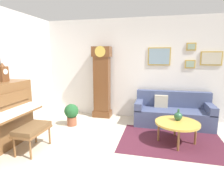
% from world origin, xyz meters
% --- Properties ---
extents(ground_plane, '(6.40, 6.00, 0.10)m').
position_xyz_m(ground_plane, '(0.00, 0.00, -0.05)').
color(ground_plane, beige).
extents(wall_back, '(5.30, 0.13, 2.80)m').
position_xyz_m(wall_back, '(0.02, 2.40, 1.40)').
color(wall_back, silver).
rests_on(wall_back, ground_plane).
extents(area_rug, '(2.10, 1.50, 0.01)m').
position_xyz_m(area_rug, '(1.06, 0.86, 0.00)').
color(area_rug, '#4C1E2D').
rests_on(area_rug, ground_plane).
extents(piano_bench, '(0.42, 0.70, 0.48)m').
position_xyz_m(piano_bench, '(-1.50, -0.13, 0.41)').
color(piano_bench, brown).
rests_on(piano_bench, ground_plane).
extents(grandfather_clock, '(0.52, 0.34, 2.03)m').
position_xyz_m(grandfather_clock, '(-0.82, 2.13, 0.96)').
color(grandfather_clock, brown).
rests_on(grandfather_clock, ground_plane).
extents(couch, '(1.90, 0.80, 0.84)m').
position_xyz_m(couch, '(1.14, 1.93, 0.31)').
color(couch, '#424C70').
rests_on(couch, ground_plane).
extents(coffee_table, '(0.88, 0.88, 0.44)m').
position_xyz_m(coffee_table, '(1.15, 0.83, 0.41)').
color(coffee_table, gold).
rests_on(coffee_table, ground_plane).
extents(mantel_clock, '(0.13, 0.18, 0.38)m').
position_xyz_m(mantel_clock, '(-2.23, 0.08, 1.43)').
color(mantel_clock, brown).
rests_on(mantel_clock, piano).
extents(green_jug, '(0.17, 0.17, 0.24)m').
position_xyz_m(green_jug, '(1.18, 0.95, 0.53)').
color(green_jug, '#234C33').
rests_on(green_jug, coffee_table).
extents(potted_plant, '(0.36, 0.36, 0.56)m').
position_xyz_m(potted_plant, '(-1.37, 1.25, 0.32)').
color(potted_plant, '#935138').
rests_on(potted_plant, ground_plane).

